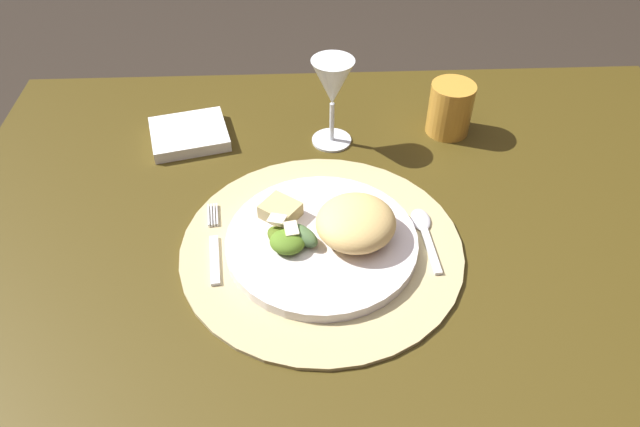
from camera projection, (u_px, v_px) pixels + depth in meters
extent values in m
cube|color=#413410|center=(358.00, 227.00, 0.86)|extent=(1.21, 0.85, 0.02)
cylinder|color=#3E380E|center=(107.00, 243.00, 1.36)|extent=(0.06, 0.06, 0.73)
cylinder|color=#3F330C|center=(562.00, 229.00, 1.40)|extent=(0.06, 0.06, 0.73)
cylinder|color=tan|center=(322.00, 247.00, 0.81)|extent=(0.39, 0.39, 0.01)
cylinder|color=silver|center=(322.00, 242.00, 0.81)|extent=(0.26, 0.26, 0.02)
ellipsoid|color=#E3BB6D|center=(356.00, 222.00, 0.79)|extent=(0.15, 0.15, 0.05)
ellipsoid|color=#50771F|center=(287.00, 242.00, 0.78)|extent=(0.06, 0.06, 0.02)
ellipsoid|color=#466437|center=(303.00, 235.00, 0.79)|extent=(0.05, 0.05, 0.02)
ellipsoid|color=#496118|center=(282.00, 239.00, 0.79)|extent=(0.06, 0.06, 0.01)
cube|color=beige|center=(277.00, 219.00, 0.79)|extent=(0.03, 0.03, 0.01)
cube|color=beige|center=(291.00, 228.00, 0.78)|extent=(0.02, 0.03, 0.01)
cube|color=tan|center=(280.00, 210.00, 0.83)|extent=(0.07, 0.06, 0.02)
cube|color=silver|center=(215.00, 260.00, 0.79)|extent=(0.02, 0.09, 0.00)
cube|color=silver|center=(209.00, 215.00, 0.85)|extent=(0.01, 0.04, 0.00)
cube|color=silver|center=(211.00, 215.00, 0.85)|extent=(0.01, 0.04, 0.00)
cube|color=silver|center=(214.00, 215.00, 0.85)|extent=(0.01, 0.04, 0.00)
cube|color=silver|center=(217.00, 215.00, 0.85)|extent=(0.01, 0.04, 0.00)
cube|color=silver|center=(431.00, 250.00, 0.80)|extent=(0.02, 0.09, 0.00)
ellipsoid|color=silver|center=(421.00, 220.00, 0.85)|extent=(0.03, 0.05, 0.01)
cube|color=white|center=(189.00, 134.00, 1.00)|extent=(0.15, 0.14, 0.02)
cylinder|color=silver|center=(332.00, 140.00, 1.00)|extent=(0.07, 0.07, 0.00)
cylinder|color=silver|center=(332.00, 122.00, 0.97)|extent=(0.01, 0.01, 0.07)
cone|color=silver|center=(333.00, 83.00, 0.92)|extent=(0.07, 0.07, 0.08)
cylinder|color=gold|center=(450.00, 109.00, 0.99)|extent=(0.07, 0.07, 0.09)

